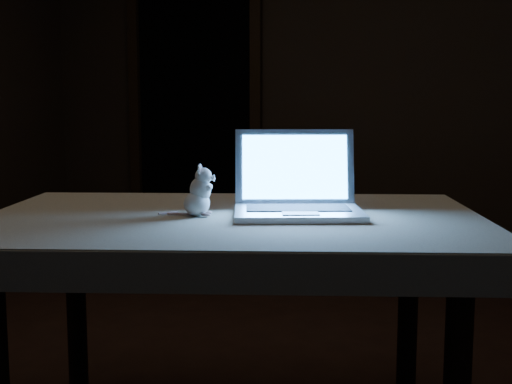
% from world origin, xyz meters
% --- Properties ---
extents(back_wall, '(4.50, 0.04, 2.60)m').
position_xyz_m(back_wall, '(0.00, 2.50, 1.30)').
color(back_wall, black).
rests_on(back_wall, ground).
extents(doorway, '(1.06, 0.36, 2.13)m').
position_xyz_m(doorway, '(-1.10, 2.50, 1.06)').
color(doorway, black).
rests_on(doorway, back_wall).
extents(table, '(1.61, 1.27, 0.76)m').
position_xyz_m(table, '(0.27, -0.27, 0.38)').
color(table, black).
rests_on(table, floor).
extents(tablecloth, '(1.81, 1.62, 0.10)m').
position_xyz_m(tablecloth, '(0.26, -0.30, 0.71)').
color(tablecloth, beige).
rests_on(tablecloth, table).
extents(laptop, '(0.48, 0.45, 0.26)m').
position_xyz_m(laptop, '(0.46, -0.23, 0.89)').
color(laptop, silver).
rests_on(laptop, tablecloth).
extents(plush_mouse, '(0.16, 0.16, 0.16)m').
position_xyz_m(plush_mouse, '(0.17, -0.32, 0.84)').
color(plush_mouse, white).
rests_on(plush_mouse, tablecloth).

